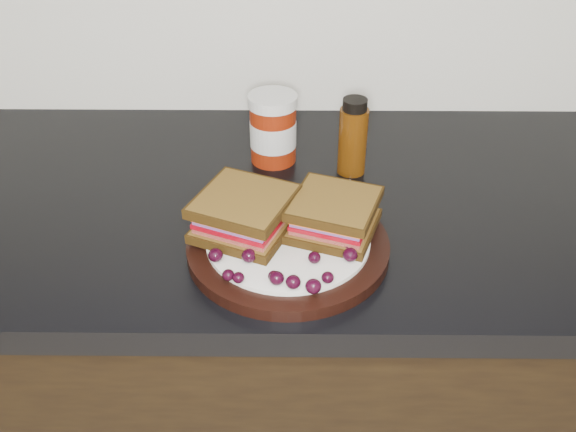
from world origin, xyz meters
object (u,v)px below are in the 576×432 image
Objects in this scene: sandwich_left at (244,214)px; oil_bottle at (353,136)px; plate at (288,246)px; condiment_jar at (273,128)px.

oil_bottle is at bearing 73.52° from sandwich_left.
plate is 0.24m from oil_bottle.
condiment_jar is 0.13m from oil_bottle.
oil_bottle is at bearing 64.49° from plate.
condiment_jar is at bearing 164.25° from oil_bottle.
condiment_jar reaches higher than plate.
sandwich_left is at bearing 164.16° from plate.
condiment_jar reaches higher than sandwich_left.
oil_bottle reaches higher than plate.
condiment_jar is at bearing 96.18° from plate.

